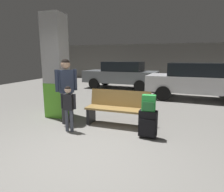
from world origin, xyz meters
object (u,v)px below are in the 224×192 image
parked_car_near (198,80)px  parked_car_far (121,74)px  child (68,104)px  adult (66,84)px  structural_pillar (56,67)px  suitcase (148,124)px  backpack_bright (149,103)px  bench (118,108)px

parked_car_near → parked_car_far: (-3.72, 2.12, 0.00)m
child → adult: (-0.33, 0.53, 0.37)m
structural_pillar → suitcase: 3.10m
child → suitcase: bearing=4.0°
suitcase → parked_car_near: parked_car_near is taller
adult → parked_car_near: 5.57m
backpack_bright → child: (-1.81, -0.13, -0.11)m
suitcase → backpack_bright: (0.00, -0.00, 0.45)m
bench → child: (-0.99, -0.74, 0.22)m
parked_car_near → adult: bearing=-131.6°
parked_car_far → structural_pillar: bearing=-95.7°
backpack_bright → adult: 2.19m
bench → backpack_bright: bearing=-36.6°
backpack_bright → adult: (-2.13, 0.40, 0.27)m
structural_pillar → backpack_bright: structural_pillar is taller
backpack_bright → parked_car_near: 4.82m
suitcase → backpack_bright: 0.45m
child → adult: 0.72m
structural_pillar → backpack_bright: size_ratio=8.55×
child → bench: bearing=36.8°
bench → parked_car_near: size_ratio=0.38×
suitcase → parked_car_far: (-2.16, 6.68, 0.48)m
parked_car_near → parked_car_far: same height
backpack_bright → parked_car_far: parked_car_far is taller
bench → adult: bearing=-170.8°
adult → parked_car_near: (3.70, 4.16, -0.23)m
structural_pillar → backpack_bright: bearing=-18.7°
suitcase → parked_car_near: 4.85m
structural_pillar → backpack_bright: (2.74, -0.93, -0.67)m
structural_pillar → suitcase: size_ratio=4.81×
parked_car_near → child: bearing=-125.7°
child → adult: bearing=121.7°
bench → parked_car_near: (2.39, 3.95, 0.36)m
adult → structural_pillar: bearing=138.7°
child → adult: size_ratio=0.64×
structural_pillar → suitcase: structural_pillar is taller
suitcase → parked_car_far: bearing=107.9°
bench → adult: 1.46m
backpack_bright → child: bearing=-176.0°
adult → backpack_bright: bearing=-10.6°
parked_car_far → backpack_bright: bearing=-72.1°
backpack_bright → adult: bearing=169.4°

